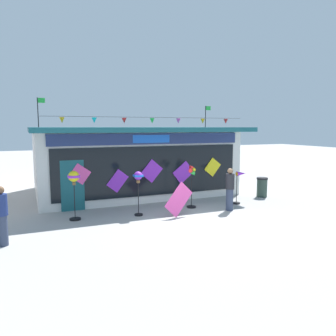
% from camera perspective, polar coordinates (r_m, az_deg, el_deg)
% --- Properties ---
extents(ground_plane, '(80.00, 80.00, 0.00)m').
position_cam_1_polar(ground_plane, '(11.95, 5.28, -8.89)').
color(ground_plane, '#9E9B99').
extents(kite_shop_building, '(9.54, 6.93, 4.59)m').
position_cam_1_polar(kite_shop_building, '(16.94, -6.35, 1.53)').
color(kite_shop_building, silver).
rests_on(kite_shop_building, ground_plane).
extents(wind_spinner_far_left, '(0.40, 0.40, 1.76)m').
position_cam_1_polar(wind_spinner_far_left, '(12.07, -15.88, -2.31)').
color(wind_spinner_far_left, black).
rests_on(wind_spinner_far_left, ground_plane).
extents(wind_spinner_left, '(0.32, 0.32, 1.66)m').
position_cam_1_polar(wind_spinner_left, '(12.24, -5.15, -2.31)').
color(wind_spinner_left, black).
rests_on(wind_spinner_left, ground_plane).
extents(wind_spinner_center_left, '(0.41, 0.38, 1.75)m').
position_cam_1_polar(wind_spinner_center_left, '(13.44, 4.12, -2.21)').
color(wind_spinner_center_left, black).
rests_on(wind_spinner_center_left, ground_plane).
extents(wind_spinner_center_right, '(0.62, 0.32, 1.40)m').
position_cam_1_polar(wind_spinner_center_right, '(14.51, 12.25, -2.26)').
color(wind_spinner_center_right, black).
rests_on(wind_spinner_center_right, ground_plane).
extents(person_near_camera, '(0.46, 0.34, 1.68)m').
position_cam_1_polar(person_near_camera, '(10.29, -26.83, -7.15)').
color(person_near_camera, '#333D56').
rests_on(person_near_camera, ground_plane).
extents(person_mid_plaza, '(0.34, 0.34, 1.68)m').
position_cam_1_polar(person_mid_plaza, '(13.25, 10.59, -3.59)').
color(person_mid_plaza, '#333D56').
rests_on(person_mid_plaza, ground_plane).
extents(trash_bin, '(0.52, 0.52, 0.92)m').
position_cam_1_polar(trash_bin, '(16.24, 15.86, -3.17)').
color(trash_bin, '#2D4238').
rests_on(trash_bin, ground_plane).
extents(display_kite_on_ground, '(1.27, 0.32, 1.27)m').
position_cam_1_polar(display_kite_on_ground, '(12.23, 1.87, -5.43)').
color(display_kite_on_ground, '#EA4CA3').
rests_on(display_kite_on_ground, ground_plane).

